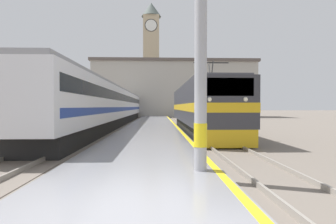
{
  "coord_description": "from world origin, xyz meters",
  "views": [
    {
      "loc": [
        0.53,
        -4.25,
        1.92
      ],
      "look_at": [
        1.59,
        23.82,
        1.34
      ],
      "focal_mm": 28.0,
      "sensor_mm": 36.0,
      "label": 1
    }
  ],
  "objects_px": {
    "catenary_mast": "(203,31)",
    "clock_tower": "(151,56)",
    "locomotive_train": "(201,108)",
    "passenger_train": "(121,106)"
  },
  "relations": [
    {
      "from": "passenger_train",
      "to": "clock_tower",
      "type": "bearing_deg",
      "value": 83.65
    },
    {
      "from": "passenger_train",
      "to": "clock_tower",
      "type": "height_order",
      "value": "clock_tower"
    },
    {
      "from": "catenary_mast",
      "to": "clock_tower",
      "type": "height_order",
      "value": "clock_tower"
    },
    {
      "from": "passenger_train",
      "to": "catenary_mast",
      "type": "xyz_separation_m",
      "value": [
        5.83,
        -26.39,
        1.8
      ]
    },
    {
      "from": "clock_tower",
      "to": "passenger_train",
      "type": "bearing_deg",
      "value": -96.35
    },
    {
      "from": "catenary_mast",
      "to": "clock_tower",
      "type": "distance_m",
      "value": 55.54
    },
    {
      "from": "catenary_mast",
      "to": "clock_tower",
      "type": "bearing_deg",
      "value": 92.83
    },
    {
      "from": "clock_tower",
      "to": "locomotive_train",
      "type": "bearing_deg",
      "value": -83.78
    },
    {
      "from": "passenger_train",
      "to": "clock_tower",
      "type": "distance_m",
      "value": 30.7
    },
    {
      "from": "locomotive_train",
      "to": "passenger_train",
      "type": "height_order",
      "value": "locomotive_train"
    }
  ]
}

